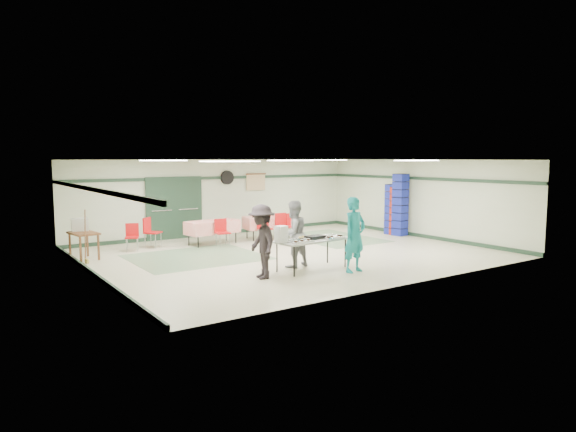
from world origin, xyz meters
TOP-DOWN VIEW (x-y plane):
  - floor at (0.00, 0.00)m, footprint 11.00×11.00m
  - ceiling at (0.00, 0.00)m, footprint 11.00×11.00m
  - wall_back at (0.00, 4.50)m, footprint 11.00×0.00m
  - wall_front at (0.00, -4.50)m, footprint 11.00×0.00m
  - wall_left at (-5.50, 0.00)m, footprint 0.00×9.00m
  - wall_right at (5.50, 0.00)m, footprint 0.00×9.00m
  - trim_back at (0.00, 4.47)m, footprint 11.00×0.06m
  - baseboard_back at (0.00, 4.47)m, footprint 11.00×0.06m
  - trim_left at (-5.47, 0.00)m, footprint 0.06×9.00m
  - baseboard_left at (-5.47, 0.00)m, footprint 0.06×9.00m
  - trim_right at (5.47, 0.00)m, footprint 0.06×9.00m
  - baseboard_right at (5.47, 0.00)m, footprint 0.06×9.00m
  - green_patch_a at (-2.50, 1.00)m, footprint 3.50×3.00m
  - green_patch_b at (2.80, 1.50)m, footprint 2.50×3.50m
  - double_door_left at (-2.20, 4.44)m, footprint 0.90×0.06m
  - double_door_right at (-1.25, 4.44)m, footprint 0.90×0.06m
  - door_frame at (-1.73, 4.42)m, footprint 2.00×0.03m
  - wall_fan at (0.30, 4.44)m, footprint 0.50×0.10m
  - scroll_banner at (1.50, 4.44)m, footprint 0.80×0.02m
  - serving_table at (-0.79, -2.09)m, footprint 2.04×0.99m
  - sheet_tray_right at (-0.25, -2.18)m, footprint 0.62×0.49m
  - sheet_tray_mid at (-0.85, -1.95)m, footprint 0.61×0.49m
  - sheet_tray_left at (-1.30, -2.26)m, footprint 0.63×0.50m
  - baking_pan at (-0.69, -2.08)m, footprint 0.50×0.34m
  - foam_box_stack at (-1.69, -2.07)m, footprint 0.27×0.25m
  - volunteer_teal at (-0.11, -2.88)m, footprint 0.72×0.52m
  - volunteer_grey at (-1.01, -1.59)m, footprint 0.89×0.73m
  - volunteer_dark at (-2.32, -2.20)m, footprint 0.86×1.22m
  - dining_table_a at (1.03, 2.69)m, footprint 1.91×1.08m
  - dining_table_b at (-1.17, 2.69)m, footprint 1.77×0.94m
  - chair_a at (1.14, 2.13)m, footprint 0.43×0.43m
  - chair_b at (0.41, 2.13)m, footprint 0.50×0.50m
  - chair_c at (1.57, 2.13)m, footprint 0.49×0.49m
  - chair_d at (-1.13, 2.13)m, footprint 0.44×0.44m
  - chair_loose_a at (-3.04, 3.16)m, footprint 0.62×0.62m
  - chair_loose_b at (-3.67, 2.97)m, footprint 0.50×0.50m
  - crate_stack_blue_a at (5.15, 0.98)m, footprint 0.45×0.45m
  - crate_stack_red at (5.15, 0.93)m, footprint 0.46×0.46m
  - crate_stack_blue_b at (5.15, 0.60)m, footprint 0.46×0.46m
  - printer_table at (-5.15, 2.44)m, footprint 0.73×1.00m
  - office_printer at (-5.15, 2.83)m, footprint 0.49×0.45m
  - broom at (-5.23, 1.90)m, footprint 0.07×0.23m

SIDE VIEW (x-z plane):
  - floor at x=0.00m, z-range 0.00..0.00m
  - green_patch_a at x=-2.50m, z-range 0.00..0.01m
  - green_patch_b at x=2.80m, z-range 0.00..0.01m
  - baseboard_back at x=0.00m, z-range 0.00..0.12m
  - baseboard_left at x=-5.47m, z-range 0.00..0.12m
  - baseboard_right at x=5.47m, z-range 0.00..0.12m
  - chair_loose_b at x=-3.67m, z-range 0.09..0.91m
  - chair_d at x=-1.13m, z-range 0.10..0.96m
  - chair_c at x=1.57m, z-range 0.10..0.98m
  - chair_b at x=0.41m, z-range 0.10..1.00m
  - chair_a at x=1.14m, z-range 0.10..1.01m
  - dining_table_b at x=-1.17m, z-range 0.19..0.95m
  - dining_table_a at x=1.03m, z-range 0.19..0.95m
  - chair_loose_a at x=-3.04m, z-range 0.11..1.04m
  - printer_table at x=-5.15m, z-range 0.27..1.02m
  - serving_table at x=-0.79m, z-range 0.34..1.10m
  - broom at x=-5.23m, z-range 0.03..1.42m
  - sheet_tray_right at x=-0.25m, z-range 0.76..0.78m
  - sheet_tray_mid at x=-0.85m, z-range 0.76..0.78m
  - sheet_tray_left at x=-1.30m, z-range 0.76..0.78m
  - baking_pan at x=-0.69m, z-range 0.76..0.84m
  - volunteer_grey at x=-1.01m, z-range 0.00..1.69m
  - volunteer_dark at x=-2.32m, z-range 0.00..1.71m
  - crate_stack_red at x=5.15m, z-range 0.00..1.74m
  - crate_stack_blue_a at x=5.15m, z-range 0.00..1.82m
  - volunteer_teal at x=-0.11m, z-range 0.00..1.82m
  - office_printer at x=-5.15m, z-range 0.75..1.09m
  - foam_box_stack at x=-1.69m, z-range 0.76..1.15m
  - double_door_left at x=-2.20m, z-range 0.00..2.10m
  - double_door_right at x=-1.25m, z-range 0.00..2.10m
  - door_frame at x=-1.73m, z-range -0.02..2.12m
  - crate_stack_blue_b at x=5.15m, z-range 0.00..2.20m
  - wall_back at x=0.00m, z-range -4.15..6.85m
  - wall_front at x=0.00m, z-range -4.15..6.85m
  - wall_left at x=-5.50m, z-range -3.15..5.85m
  - wall_right at x=5.50m, z-range -3.15..5.85m
  - scroll_banner at x=1.50m, z-range 1.55..2.15m
  - trim_back at x=0.00m, z-range 2.00..2.10m
  - trim_left at x=-5.47m, z-range 2.00..2.10m
  - trim_right at x=5.47m, z-range 2.00..2.10m
  - wall_fan at x=0.30m, z-range 1.80..2.30m
  - ceiling at x=0.00m, z-range 2.70..2.70m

